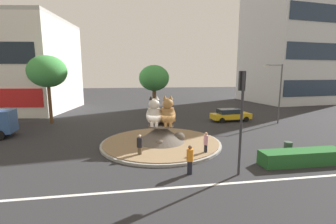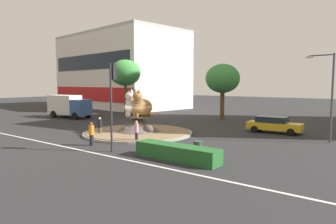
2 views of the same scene
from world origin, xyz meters
name	(u,v)px [view 1 (image 1 of 2)]	position (x,y,z in m)	size (l,w,h in m)	color
ground_plane	(161,144)	(0.00, 0.00, 0.00)	(160.00, 160.00, 0.00)	#28282B
lane_centreline	(179,187)	(0.00, -7.32, 0.00)	(112.00, 0.20, 0.01)	silver
roundabout_island	(161,138)	(0.01, 0.00, 0.52)	(9.67, 9.67, 1.61)	gray
cat_statue_white	(154,114)	(-0.52, 0.05, 2.49)	(1.73, 2.42, 2.40)	silver
cat_statue_tabby	(167,114)	(0.51, -0.10, 2.51)	(1.71, 2.49, 2.44)	#9E703D
traffic_light_mast	(241,105)	(3.63, -6.29, 4.00)	(0.35, 0.46, 5.80)	#2D2D33
office_tower	(290,22)	(29.14, 25.63, 15.93)	(15.48, 15.72, 31.87)	silver
clipped_hedge_strip	(302,157)	(8.26, -5.55, 0.45)	(5.44, 1.20, 0.90)	#235B28
broadleaf_tree_behind_island	(154,78)	(0.85, 14.38, 5.06)	(4.22, 4.22, 6.90)	brown
second_tree_near_tower	(47,72)	(-11.58, 9.94, 5.91)	(4.18, 4.18, 7.72)	brown
streetlight_arm	(278,89)	(14.18, 5.91, 3.94)	(2.12, 0.50, 6.74)	#4C4C51
pedestrian_pink_shirt	(206,143)	(2.75, -3.11, 0.90)	(0.31, 0.31, 1.68)	black
pedestrian_black_shirt	(140,146)	(-1.82, -2.82, 0.84)	(0.38, 0.38, 1.61)	brown
pedestrian_orange_shirt	(190,159)	(0.90, -5.88, 0.89)	(0.39, 0.39, 1.70)	black
sedan_on_far_lane	(230,115)	(9.45, 7.89, 0.79)	(4.88, 2.26, 1.49)	gold
litter_bin	(288,148)	(8.61, -3.77, 0.45)	(0.56, 0.56, 0.90)	#2D4233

